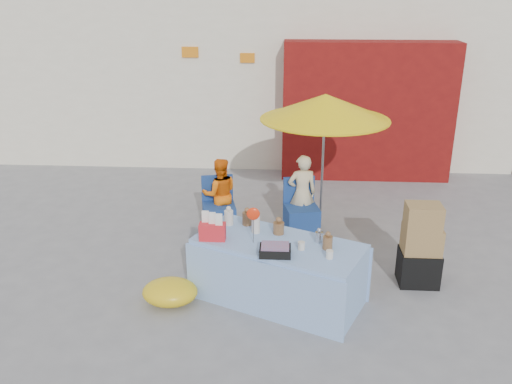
# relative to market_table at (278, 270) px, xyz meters

# --- Properties ---
(ground) EXTENTS (80.00, 80.00, 0.00)m
(ground) POSITION_rel_market_table_xyz_m (-0.61, 0.39, -0.39)
(ground) COLOR slate
(ground) RESTS_ON ground
(backdrop) EXTENTS (14.00, 8.00, 7.80)m
(backdrop) POSITION_rel_market_table_xyz_m (-0.10, 7.90, 2.71)
(backdrop) COLOR silver
(backdrop) RESTS_ON ground
(market_table) EXTENTS (2.19, 1.67, 1.20)m
(market_table) POSITION_rel_market_table_xyz_m (0.00, 0.00, 0.00)
(market_table) COLOR #87A8D8
(market_table) RESTS_ON ground
(chair_left) EXTENTS (0.57, 0.56, 0.85)m
(chair_left) POSITION_rel_market_table_xyz_m (-0.93, 1.86, -0.14)
(chair_left) COLOR navy
(chair_left) RESTS_ON ground
(chair_right) EXTENTS (0.57, 0.56, 0.85)m
(chair_right) POSITION_rel_market_table_xyz_m (0.32, 1.86, -0.14)
(chair_right) COLOR navy
(chair_right) RESTS_ON ground
(vendor_orange) EXTENTS (0.63, 0.54, 1.13)m
(vendor_orange) POSITION_rel_market_table_xyz_m (-0.93, 1.99, 0.17)
(vendor_orange) COLOR orange
(vendor_orange) RESTS_ON ground
(vendor_beige) EXTENTS (0.49, 0.38, 1.21)m
(vendor_beige) POSITION_rel_market_table_xyz_m (0.32, 1.99, 0.21)
(vendor_beige) COLOR beige
(vendor_beige) RESTS_ON ground
(umbrella) EXTENTS (1.90, 1.90, 2.09)m
(umbrella) POSITION_rel_market_table_xyz_m (0.62, 2.14, 1.50)
(umbrella) COLOR gray
(umbrella) RESTS_ON ground
(box_stack) EXTENTS (0.49, 0.40, 1.08)m
(box_stack) POSITION_rel_market_table_xyz_m (1.77, 0.48, 0.11)
(box_stack) COLOR black
(box_stack) RESTS_ON ground
(tarp_bundle) EXTENTS (0.73, 0.62, 0.30)m
(tarp_bundle) POSITION_rel_market_table_xyz_m (-1.27, -0.17, -0.24)
(tarp_bundle) COLOR gold
(tarp_bundle) RESTS_ON ground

